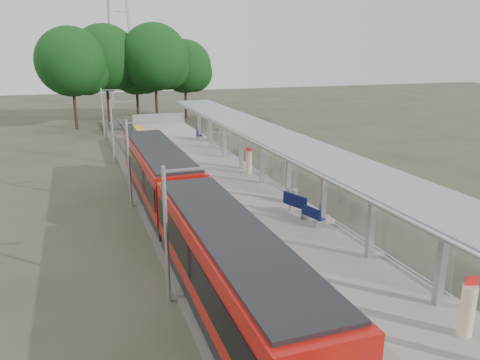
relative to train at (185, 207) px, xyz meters
name	(u,v)px	position (x,y,z in m)	size (l,w,h in m)	color
trackbed	(158,197)	(0.00, 8.14, -1.93)	(3.00, 70.00, 0.24)	#59544C
platform	(223,185)	(4.50, 8.14, -1.55)	(6.00, 50.00, 1.00)	gray
tactile_strip	(187,181)	(1.95, 8.14, -1.04)	(0.60, 50.00, 0.02)	gold
end_fence	(159,119)	(4.50, 33.09, -0.45)	(6.00, 0.10, 1.20)	#9EA0A5
train	(185,207)	(0.00, 0.00, 0.00)	(2.74, 27.60, 3.62)	black
canopy	(268,140)	(6.11, 4.33, 2.15)	(3.27, 38.00, 3.66)	#9EA0A5
tree_cluster	(128,61)	(2.33, 41.32, 5.81)	(22.28, 13.62, 12.65)	#382316
catenary_masts	(130,161)	(-1.72, 7.14, 0.86)	(2.08, 48.16, 5.40)	#9EA0A5
bench_near	(312,215)	(6.08, -1.63, -0.57)	(0.69, 1.39, 0.91)	#0F154D
bench_mid	(297,204)	(5.94, -0.16, -0.45)	(1.05, 1.73, 1.14)	#0F154D
bench_far	(198,134)	(6.41, 22.17, -0.51)	(0.65, 1.54, 1.02)	#0F154D
info_pillar_near	(467,310)	(6.02, -11.58, -0.19)	(0.45, 0.45, 1.98)	beige
info_pillar_far	(249,162)	(6.53, 8.62, -0.25)	(0.42, 0.42, 1.85)	beige
litter_bin	(294,196)	(6.64, 1.61, -0.65)	(0.40, 0.40, 0.81)	#9EA0A5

